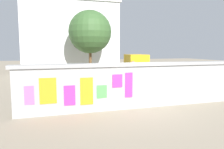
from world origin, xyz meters
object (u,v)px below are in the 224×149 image
Objects in this scene: tree_roadside at (90,32)px; person_bystander at (149,76)px; auto_rickshaw_truck at (121,70)px; person_walking at (133,74)px; bicycle_near at (43,91)px; motorcycle at (72,83)px.

person_bystander is at bearing -85.95° from tree_roadside.
person_walking is (-0.44, -3.02, 0.09)m from auto_rickshaw_truck.
person_walking is 9.32m from tree_roadside.
person_walking is at bearing 111.69° from person_bystander.
person_walking reaches higher than bicycle_near.
motorcycle is 1.95m from bicycle_near.
person_bystander reaches higher than bicycle_near.
bicycle_near is 1.04× the size of person_bystander.
tree_roadside is (2.45, 7.55, 3.19)m from motorcycle.
auto_rickshaw_truck reaches higher than bicycle_near.
auto_rickshaw_truck reaches higher than person_walking.
tree_roadside reaches higher than person_bystander.
tree_roadside reaches higher than motorcycle.
auto_rickshaw_truck is 1.95× the size of motorcycle.
bicycle_near is at bearing 167.55° from person_bystander.
tree_roadside is (-0.76, 5.91, 2.75)m from auto_rickshaw_truck.
person_bystander is (4.57, -1.01, 0.62)m from bicycle_near.
bicycle_near is at bearing -113.53° from tree_roadside.
bicycle_near is 10.23m from tree_roadside.
person_bystander is 10.27m from tree_roadside.
auto_rickshaw_truck is at bearing -82.69° from tree_roadside.
person_walking is (4.18, -0.04, 0.62)m from bicycle_near.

